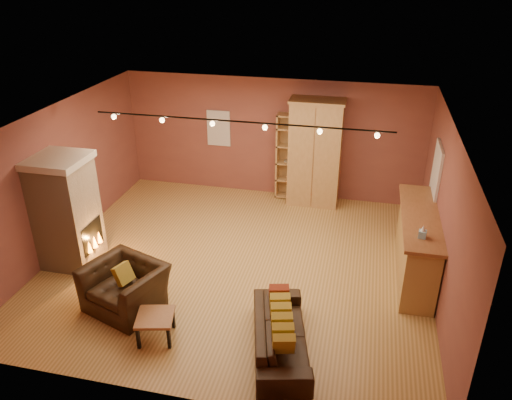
% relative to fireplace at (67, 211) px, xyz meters
% --- Properties ---
extents(floor, '(7.00, 7.00, 0.00)m').
position_rel_fireplace_xyz_m(floor, '(3.04, 0.60, -1.06)').
color(floor, olive).
rests_on(floor, ground).
extents(ceiling, '(7.00, 7.00, 0.00)m').
position_rel_fireplace_xyz_m(ceiling, '(3.04, 0.60, 1.74)').
color(ceiling, brown).
rests_on(ceiling, back_wall).
extents(back_wall, '(7.00, 0.02, 2.80)m').
position_rel_fireplace_xyz_m(back_wall, '(3.04, 3.85, 0.34)').
color(back_wall, brown).
rests_on(back_wall, floor).
extents(left_wall, '(0.02, 6.50, 2.80)m').
position_rel_fireplace_xyz_m(left_wall, '(-0.46, 0.60, 0.34)').
color(left_wall, brown).
rests_on(left_wall, floor).
extents(right_wall, '(0.02, 6.50, 2.80)m').
position_rel_fireplace_xyz_m(right_wall, '(6.54, 0.60, 0.34)').
color(right_wall, brown).
rests_on(right_wall, floor).
extents(fireplace, '(1.01, 0.98, 2.12)m').
position_rel_fireplace_xyz_m(fireplace, '(0.00, 0.00, 0.00)').
color(fireplace, '#C5AC89').
rests_on(fireplace, floor).
extents(back_window, '(0.56, 0.04, 0.86)m').
position_rel_fireplace_xyz_m(back_window, '(1.74, 3.83, 0.49)').
color(back_window, silver).
rests_on(back_window, back_wall).
extents(bookcase, '(0.84, 0.32, 2.04)m').
position_rel_fireplace_xyz_m(bookcase, '(3.60, 3.74, -0.02)').
color(bookcase, tan).
rests_on(bookcase, floor).
extents(armoire, '(1.21, 0.69, 2.46)m').
position_rel_fireplace_xyz_m(armoire, '(4.09, 3.54, 0.18)').
color(armoire, tan).
rests_on(armoire, floor).
extents(bar_counter, '(0.67, 2.54, 1.22)m').
position_rel_fireplace_xyz_m(bar_counter, '(6.24, 0.98, -0.44)').
color(bar_counter, tan).
rests_on(bar_counter, floor).
extents(tissue_box, '(0.15, 0.15, 0.23)m').
position_rel_fireplace_xyz_m(tissue_box, '(6.19, 0.19, 0.25)').
color(tissue_box, '#84B8D3').
rests_on(tissue_box, bar_counter).
extents(right_window, '(0.05, 0.90, 1.00)m').
position_rel_fireplace_xyz_m(right_window, '(6.51, 2.00, 0.59)').
color(right_window, silver).
rests_on(right_window, right_wall).
extents(loveseat, '(1.01, 2.01, 0.79)m').
position_rel_fireplace_xyz_m(loveseat, '(4.24, -1.48, -0.66)').
color(loveseat, black).
rests_on(loveseat, floor).
extents(armchair, '(1.38, 1.12, 1.04)m').
position_rel_fireplace_xyz_m(armchair, '(1.59, -1.05, -0.54)').
color(armchair, black).
rests_on(armchair, floor).
extents(coffee_table, '(0.65, 0.65, 0.41)m').
position_rel_fireplace_xyz_m(coffee_table, '(2.36, -1.64, -0.71)').
color(coffee_table, '#996037').
rests_on(coffee_table, floor).
extents(track_rail, '(5.20, 0.09, 0.13)m').
position_rel_fireplace_xyz_m(track_rail, '(3.04, 0.80, 1.63)').
color(track_rail, black).
rests_on(track_rail, ceiling).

